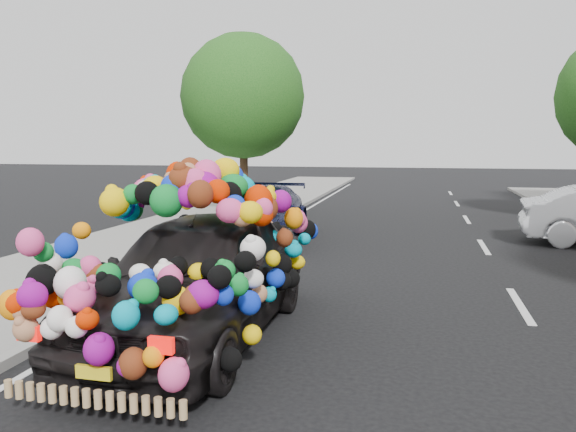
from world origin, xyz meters
name	(u,v)px	position (x,y,z in m)	size (l,w,h in m)	color
ground	(290,291)	(0.00, 0.00, 0.00)	(100.00, 100.00, 0.00)	black
sidewalk	(63,274)	(-4.30, 0.00, 0.06)	(4.00, 60.00, 0.12)	gray
kerb	(160,280)	(-2.35, 0.00, 0.07)	(0.15, 60.00, 0.13)	gray
lane_markings	(520,305)	(3.60, 0.00, 0.01)	(6.00, 50.00, 0.01)	silver
tree_near_sidewalk	(243,97)	(-3.80, 9.50, 4.02)	(4.20, 4.20, 6.13)	#332114
plush_art_car	(199,247)	(-0.63, -2.37, 1.16)	(2.31, 4.93, 2.25)	black
navy_sedan	(260,214)	(-1.80, 4.50, 0.69)	(1.94, 4.77, 1.38)	black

